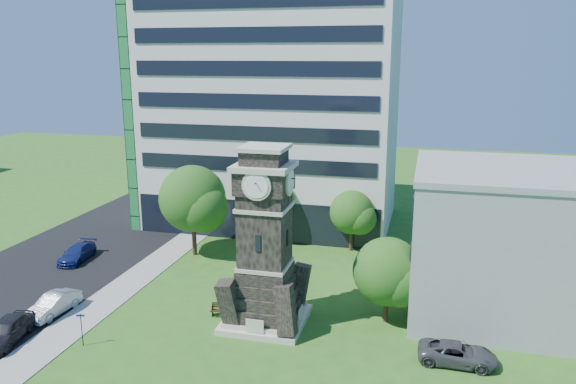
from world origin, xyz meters
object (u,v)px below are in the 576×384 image
(car_street_mid, at_px, (53,305))
(car_street_north, at_px, (77,253))
(park_bench, at_px, (226,309))
(clock_tower, at_px, (265,249))
(car_street_south, at_px, (7,330))
(street_sign, at_px, (81,326))
(car_east_lot, at_px, (457,354))

(car_street_mid, distance_m, car_street_north, 10.85)
(park_bench, bearing_deg, clock_tower, -18.15)
(car_street_south, height_order, car_street_mid, car_street_south)
(car_street_south, xyz_separation_m, car_street_mid, (0.36, 4.12, -0.07))
(street_sign, bearing_deg, clock_tower, 15.95)
(clock_tower, relative_size, street_sign, 5.57)
(car_street_south, xyz_separation_m, car_east_lot, (27.76, 4.37, -0.15))
(clock_tower, height_order, street_sign, clock_tower)
(park_bench, relative_size, street_sign, 0.91)
(car_street_mid, xyz_separation_m, street_sign, (4.61, -3.41, 0.65))
(car_street_south, bearing_deg, street_sign, -2.18)
(car_street_south, bearing_deg, car_street_mid, 74.63)
(car_street_south, xyz_separation_m, park_bench, (12.26, 6.77, -0.24))
(car_street_mid, relative_size, street_sign, 1.99)
(car_street_mid, bearing_deg, park_bench, 17.47)
(car_street_mid, height_order, car_street_north, car_street_mid)
(clock_tower, relative_size, car_street_mid, 2.80)
(car_street_south, relative_size, car_east_lot, 1.00)
(car_street_north, height_order, car_east_lot, car_street_north)
(car_street_south, relative_size, park_bench, 2.30)
(car_street_south, height_order, street_sign, street_sign)
(car_street_mid, bearing_deg, street_sign, -31.55)
(car_east_lot, distance_m, park_bench, 15.68)
(street_sign, bearing_deg, car_east_lot, -5.05)
(park_bench, distance_m, street_sign, 9.51)
(clock_tower, xyz_separation_m, car_street_north, (-19.64, 7.20, -4.60))
(car_street_mid, xyz_separation_m, car_east_lot, (27.40, 0.25, -0.08))
(clock_tower, xyz_separation_m, car_street_mid, (-14.86, -2.54, -4.56))
(car_street_north, distance_m, park_bench, 18.13)
(car_east_lot, bearing_deg, car_street_north, 74.86)
(car_street_south, bearing_deg, car_street_north, 97.32)
(car_street_south, distance_m, car_east_lot, 28.10)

